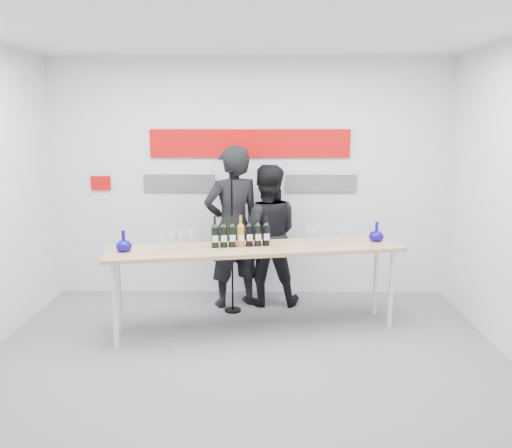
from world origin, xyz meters
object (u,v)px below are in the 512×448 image
tasting_table (256,253)px  mic_stand (232,270)px  presenter_right (266,235)px  presenter_left (233,227)px

tasting_table → mic_stand: (-0.28, 0.54, -0.34)m
tasting_table → presenter_right: size_ratio=1.83×
presenter_left → mic_stand: (0.00, -0.22, -0.46)m
tasting_table → presenter_left: presenter_left is taller
presenter_left → presenter_right: bearing=167.6°
tasting_table → mic_stand: 0.70m
presenter_right → mic_stand: size_ratio=1.02×
presenter_left → presenter_right: presenter_left is taller
presenter_left → mic_stand: 0.51m
presenter_left → presenter_right: size_ratio=1.13×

